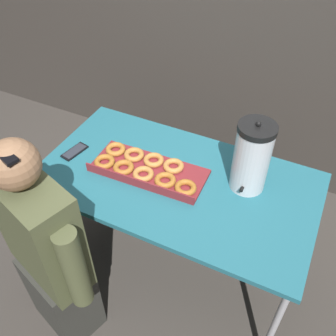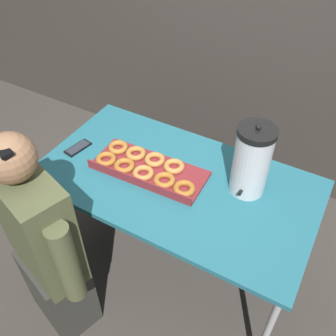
# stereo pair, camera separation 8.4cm
# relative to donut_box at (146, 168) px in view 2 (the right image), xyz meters

# --- Properties ---
(ground_plane) EXTENTS (12.00, 12.00, 0.00)m
(ground_plane) POSITION_rel_donut_box_xyz_m (0.16, 0.02, -0.74)
(ground_plane) COLOR #3D3833
(folding_table) EXTENTS (1.41, 0.77, 0.72)m
(folding_table) POSITION_rel_donut_box_xyz_m (0.16, 0.02, -0.07)
(folding_table) COLOR #236675
(folding_table) RESTS_ON ground
(donut_box) EXTENTS (0.61, 0.28, 0.05)m
(donut_box) POSITION_rel_donut_box_xyz_m (0.00, 0.00, 0.00)
(donut_box) COLOR maroon
(donut_box) RESTS_ON folding_table
(coffee_urn) EXTENTS (0.18, 0.20, 0.39)m
(coffee_urn) POSITION_rel_donut_box_xyz_m (0.50, 0.13, 0.16)
(coffee_urn) COLOR silver
(coffee_urn) RESTS_ON folding_table
(cell_phone) EXTENTS (0.09, 0.16, 0.01)m
(cell_phone) POSITION_rel_donut_box_xyz_m (-0.42, -0.04, -0.02)
(cell_phone) COLOR black
(cell_phone) RESTS_ON folding_table
(person_seated) EXTENTS (0.56, 0.33, 1.25)m
(person_seated) POSITION_rel_donut_box_xyz_m (-0.20, -0.57, -0.14)
(person_seated) COLOR #33332D
(person_seated) RESTS_ON ground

